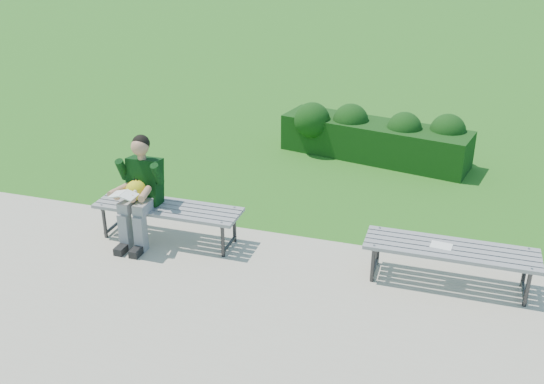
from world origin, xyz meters
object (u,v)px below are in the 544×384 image
at_px(hedge, 374,135).
at_px(paper_sheet, 441,246).
at_px(seated_boy, 140,188).
at_px(bench_right, 450,252).
at_px(bench_left, 168,210).

relative_size(hedge, paper_sheet, 13.40).
bearing_deg(seated_boy, bench_right, 1.34).
distance_m(bench_left, paper_sheet, 3.20).
relative_size(bench_right, seated_boy, 1.37).
relative_size(bench_left, paper_sheet, 7.61).
bearing_deg(bench_left, seated_boy, -162.40).
xyz_separation_m(bench_right, paper_sheet, (-0.10, -0.00, 0.06)).
bearing_deg(paper_sheet, bench_left, 179.80).
height_order(bench_left, bench_right, same).
distance_m(hedge, bench_left, 4.08).
bearing_deg(bench_left, paper_sheet, -0.20).
distance_m(hedge, paper_sheet, 3.81).
relative_size(hedge, seated_boy, 2.41).
relative_size(bench_right, paper_sheet, 7.61).
bearing_deg(hedge, paper_sheet, -70.74).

